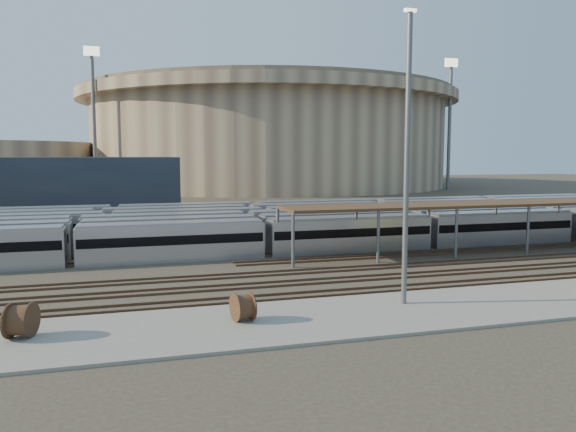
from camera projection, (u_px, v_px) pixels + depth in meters
The scene contains 13 objects.
ground at pixel (378, 265), 52.82m from camera, with size 420.00×420.00×0.00m, color #383026.
apron at pixel (407, 311), 37.10m from camera, with size 50.00×9.00×0.20m, color gray.
subway_trains at pixel (256, 226), 68.18m from camera, with size 115.83×23.90×3.60m.
inspection_shed at pixel (545, 204), 62.21m from camera, with size 60.30×6.00×5.30m.
empty_tracks at pixel (403, 275), 48.04m from camera, with size 170.00×9.62×0.18m.
stadium at pixel (269, 137), 191.61m from camera, with size 124.00×124.00×32.50m.
service_building at pixel (50, 187), 95.05m from camera, with size 42.00×20.00×10.00m, color #1E232D.
floodlight_0 at pixel (94, 116), 147.24m from camera, with size 4.00×1.00×38.40m.
floodlight_2 at pixel (450, 120), 165.49m from camera, with size 4.00×1.00×38.40m.
floodlight_3 at pixel (160, 126), 200.52m from camera, with size 4.00×1.00×38.40m.
cable_reel_west at pixel (21, 320), 31.22m from camera, with size 1.98×1.98×1.10m, color #513120.
cable_reel_east at pixel (243, 307), 34.41m from camera, with size 1.77×1.77×0.98m, color #513120.
yard_light_pole at pixel (407, 159), 37.54m from camera, with size 0.81×0.36×19.63m.
Camera 1 is at (-22.71, -47.55, 10.36)m, focal length 35.00 mm.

